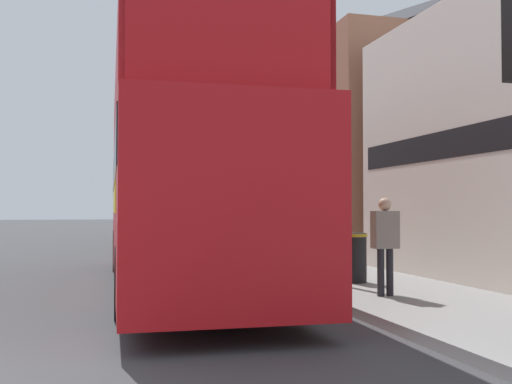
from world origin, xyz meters
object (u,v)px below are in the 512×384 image
parked_car_ahead_of_bus (168,234)px  lamp_post_nearest (302,125)px  lamp_post_second (226,145)px  pedestrian_second (385,237)px  tour_bus (180,193)px  litter_bin (355,256)px  lamp_post_third (193,171)px

parked_car_ahead_of_bus → lamp_post_nearest: lamp_post_nearest is taller
lamp_post_second → pedestrian_second: bearing=-87.3°
tour_bus → parked_car_ahead_of_bus: bearing=86.1°
tour_bus → litter_bin: (3.20, -1.32, -1.22)m
tour_bus → lamp_post_nearest: 2.88m
pedestrian_second → lamp_post_second: lamp_post_second is taller
lamp_post_nearest → lamp_post_third: (0.02, 14.63, -0.04)m
pedestrian_second → lamp_post_nearest: (-0.44, 2.78, 2.19)m
tour_bus → parked_car_ahead_of_bus: size_ratio=2.45×
tour_bus → pedestrian_second: bearing=-45.7°
litter_bin → lamp_post_nearest: bearing=126.7°
parked_car_ahead_of_bus → lamp_post_nearest: (1.65, -9.48, 2.59)m
tour_bus → parked_car_ahead_of_bus: 9.24m
lamp_post_third → litter_bin: lamp_post_third is taller
pedestrian_second → lamp_post_nearest: size_ratio=0.35×
parked_car_ahead_of_bus → lamp_post_third: bearing=70.1°
parked_car_ahead_of_bus → pedestrian_second: pedestrian_second is taller
pedestrian_second → lamp_post_third: 17.55m
pedestrian_second → litter_bin: (0.29, 1.81, -0.45)m
tour_bus → lamp_post_nearest: bearing=-6.6°
lamp_post_second → lamp_post_third: bearing=89.5°
parked_car_ahead_of_bus → pedestrian_second: bearing=-82.4°
lamp_post_nearest → litter_bin: (0.72, -0.97, -2.64)m
parked_car_ahead_of_bus → lamp_post_second: size_ratio=0.91×
pedestrian_second → litter_bin: pedestrian_second is taller
parked_car_ahead_of_bus → lamp_post_nearest: size_ratio=1.02×
tour_bus → lamp_post_third: lamp_post_third is taller
lamp_post_nearest → lamp_post_third: 14.63m
lamp_post_third → lamp_post_second: bearing=-90.5°
parked_car_ahead_of_bus → lamp_post_third: lamp_post_third is taller
parked_car_ahead_of_bus → pedestrian_second: size_ratio=2.92×
tour_bus → lamp_post_third: size_ratio=2.53×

